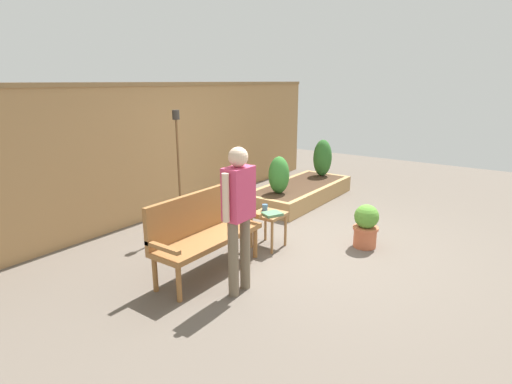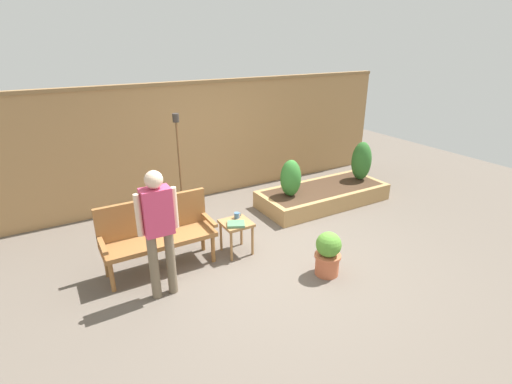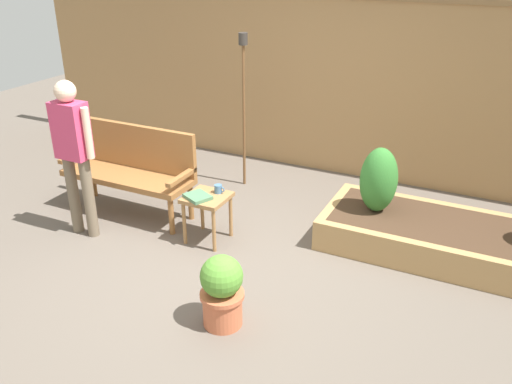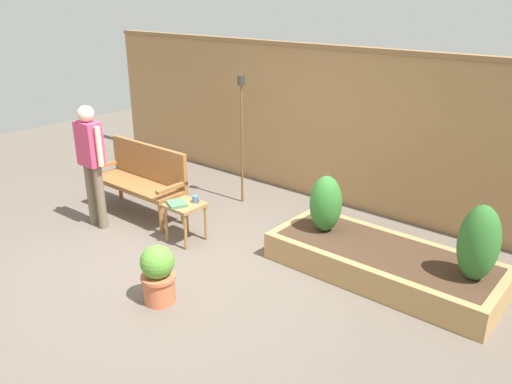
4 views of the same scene
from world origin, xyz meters
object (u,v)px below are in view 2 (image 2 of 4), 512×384
(side_table, at_px, (236,227))
(cup_on_table, at_px, (237,215))
(shrub_near_bench, at_px, (291,178))
(potted_boxwood, at_px, (328,253))
(book_on_table, at_px, (236,224))
(person_by_bench, at_px, (158,224))
(tiki_torch, at_px, (178,150))
(shrub_far_corner, at_px, (361,161))
(garden_bench, at_px, (157,229))

(side_table, relative_size, cup_on_table, 4.41)
(side_table, bearing_deg, shrub_near_bench, 27.94)
(potted_boxwood, bearing_deg, book_on_table, 129.54)
(cup_on_table, bearing_deg, person_by_bench, -156.88)
(side_table, relative_size, tiki_torch, 0.27)
(shrub_near_bench, height_order, shrub_far_corner, shrub_far_corner)
(book_on_table, height_order, shrub_far_corner, shrub_far_corner)
(shrub_near_bench, height_order, tiki_torch, tiki_torch)
(shrub_near_bench, xyz_separation_m, shrub_far_corner, (1.64, 0.00, 0.05))
(potted_boxwood, xyz_separation_m, shrub_far_corner, (2.33, 1.83, 0.36))
(garden_bench, distance_m, book_on_table, 1.05)
(tiki_torch, bearing_deg, side_table, -77.63)
(potted_boxwood, distance_m, person_by_bench, 2.14)
(shrub_near_bench, distance_m, person_by_bench, 2.91)
(book_on_table, relative_size, tiki_torch, 0.13)
(garden_bench, relative_size, shrub_near_bench, 2.23)
(book_on_table, bearing_deg, tiki_torch, 125.44)
(cup_on_table, relative_size, person_by_bench, 0.07)
(garden_bench, relative_size, cup_on_table, 13.22)
(side_table, bearing_deg, garden_bench, 168.28)
(person_by_bench, bearing_deg, garden_bench, 78.06)
(cup_on_table, distance_m, tiki_torch, 1.48)
(garden_bench, height_order, side_table, garden_bench)
(book_on_table, bearing_deg, shrub_near_bench, 55.31)
(shrub_far_corner, bearing_deg, garden_bench, -172.40)
(shrub_near_bench, bearing_deg, side_table, -152.06)
(potted_boxwood, distance_m, tiki_torch, 2.80)
(book_on_table, distance_m, shrub_far_corner, 3.25)
(shrub_far_corner, relative_size, tiki_torch, 0.41)
(side_table, distance_m, person_by_bench, 1.37)
(side_table, height_order, person_by_bench, person_by_bench)
(garden_bench, xyz_separation_m, tiki_torch, (0.75, 1.14, 0.67))
(side_table, bearing_deg, tiki_torch, 102.37)
(shrub_near_bench, bearing_deg, book_on_table, -150.26)
(garden_bench, xyz_separation_m, book_on_table, (1.00, -0.30, -0.05))
(cup_on_table, relative_size, potted_boxwood, 0.18)
(book_on_table, xyz_separation_m, shrub_far_corner, (3.14, 0.86, 0.17))
(tiki_torch, bearing_deg, person_by_bench, -116.37)
(garden_bench, relative_size, book_on_table, 6.11)
(side_table, xyz_separation_m, tiki_torch, (-0.30, 1.36, 0.82))
(tiki_torch, bearing_deg, shrub_near_bench, -18.66)
(cup_on_table, bearing_deg, book_on_table, -120.81)
(garden_bench, bearing_deg, shrub_near_bench, 12.45)
(garden_bench, bearing_deg, person_by_bench, -101.94)
(tiki_torch, bearing_deg, potted_boxwood, -66.41)
(side_table, xyz_separation_m, book_on_table, (-0.05, -0.09, 0.10))
(garden_bench, bearing_deg, tiki_torch, 56.72)
(shrub_far_corner, bearing_deg, shrub_near_bench, 180.00)
(shrub_far_corner, bearing_deg, side_table, -166.00)
(potted_boxwood, relative_size, person_by_bench, 0.38)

